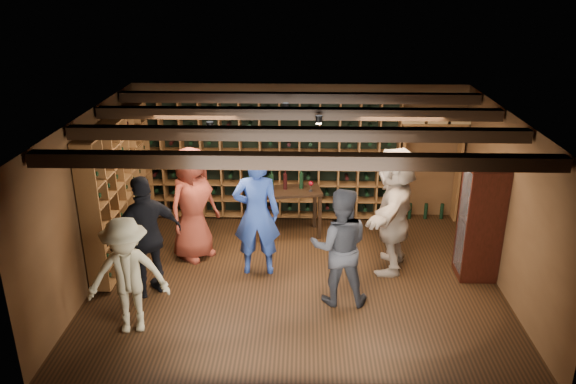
{
  "coord_description": "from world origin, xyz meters",
  "views": [
    {
      "loc": [
        0.09,
        -7.44,
        4.35
      ],
      "look_at": [
        -0.13,
        0.2,
        1.34
      ],
      "focal_mm": 35.0,
      "sensor_mm": 36.0,
      "label": 1
    }
  ],
  "objects_px": {
    "guest_red_floral": "(193,204)",
    "guest_beige": "(394,209)",
    "man_grey_suit": "(340,247)",
    "guest_woman_black": "(147,237)",
    "tasting_table": "(288,195)",
    "display_cabinet": "(480,225)",
    "guest_khaki": "(127,276)",
    "man_blue_shirt": "(256,214)"
  },
  "relations": [
    {
      "from": "guest_beige",
      "to": "tasting_table",
      "type": "height_order",
      "value": "guest_beige"
    },
    {
      "from": "man_grey_suit",
      "to": "guest_woman_black",
      "type": "height_order",
      "value": "guest_woman_black"
    },
    {
      "from": "guest_khaki",
      "to": "guest_beige",
      "type": "height_order",
      "value": "guest_beige"
    },
    {
      "from": "display_cabinet",
      "to": "guest_beige",
      "type": "bearing_deg",
      "value": 169.65
    },
    {
      "from": "display_cabinet",
      "to": "guest_red_floral",
      "type": "relative_size",
      "value": 0.94
    },
    {
      "from": "guest_beige",
      "to": "tasting_table",
      "type": "bearing_deg",
      "value": -108.15
    },
    {
      "from": "display_cabinet",
      "to": "tasting_table",
      "type": "relative_size",
      "value": 1.46
    },
    {
      "from": "guest_red_floral",
      "to": "tasting_table",
      "type": "bearing_deg",
      "value": -22.94
    },
    {
      "from": "guest_khaki",
      "to": "guest_beige",
      "type": "xyz_separation_m",
      "value": [
        3.58,
        1.76,
        0.2
      ]
    },
    {
      "from": "display_cabinet",
      "to": "guest_red_floral",
      "type": "height_order",
      "value": "guest_red_floral"
    },
    {
      "from": "guest_khaki",
      "to": "man_grey_suit",
      "type": "bearing_deg",
      "value": 5.94
    },
    {
      "from": "tasting_table",
      "to": "guest_khaki",
      "type": "bearing_deg",
      "value": -133.65
    },
    {
      "from": "guest_beige",
      "to": "tasting_table",
      "type": "relative_size",
      "value": 1.64
    },
    {
      "from": "guest_woman_black",
      "to": "tasting_table",
      "type": "distance_m",
      "value": 2.76
    },
    {
      "from": "display_cabinet",
      "to": "guest_woman_black",
      "type": "xyz_separation_m",
      "value": [
        -4.81,
        -0.62,
        0.04
      ]
    },
    {
      "from": "display_cabinet",
      "to": "guest_beige",
      "type": "height_order",
      "value": "guest_beige"
    },
    {
      "from": "guest_beige",
      "to": "man_grey_suit",
      "type": "bearing_deg",
      "value": -25.02
    },
    {
      "from": "man_grey_suit",
      "to": "guest_red_floral",
      "type": "height_order",
      "value": "guest_red_floral"
    },
    {
      "from": "guest_red_floral",
      "to": "tasting_table",
      "type": "distance_m",
      "value": 1.72
    },
    {
      "from": "display_cabinet",
      "to": "guest_woman_black",
      "type": "bearing_deg",
      "value": -172.62
    },
    {
      "from": "man_blue_shirt",
      "to": "guest_woman_black",
      "type": "distance_m",
      "value": 1.63
    },
    {
      "from": "guest_woman_black",
      "to": "tasting_table",
      "type": "height_order",
      "value": "guest_woman_black"
    },
    {
      "from": "man_blue_shirt",
      "to": "tasting_table",
      "type": "xyz_separation_m",
      "value": [
        0.43,
        1.32,
        -0.22
      ]
    },
    {
      "from": "guest_beige",
      "to": "man_blue_shirt",
      "type": "bearing_deg",
      "value": -68.33
    },
    {
      "from": "man_grey_suit",
      "to": "guest_woman_black",
      "type": "xyz_separation_m",
      "value": [
        -2.69,
        0.15,
        0.05
      ]
    },
    {
      "from": "guest_khaki",
      "to": "guest_red_floral",
      "type": "bearing_deg",
      "value": 67.8
    },
    {
      "from": "guest_khaki",
      "to": "guest_beige",
      "type": "bearing_deg",
      "value": 16.35
    },
    {
      "from": "man_blue_shirt",
      "to": "tasting_table",
      "type": "distance_m",
      "value": 1.41
    },
    {
      "from": "guest_red_floral",
      "to": "display_cabinet",
      "type": "bearing_deg",
      "value": -59.22
    },
    {
      "from": "display_cabinet",
      "to": "guest_beige",
      "type": "xyz_separation_m",
      "value": [
        -1.24,
        0.23,
        0.13
      ]
    },
    {
      "from": "man_grey_suit",
      "to": "tasting_table",
      "type": "distance_m",
      "value": 2.26
    },
    {
      "from": "guest_beige",
      "to": "display_cabinet",
      "type": "bearing_deg",
      "value": 95.99
    },
    {
      "from": "guest_beige",
      "to": "tasting_table",
      "type": "xyz_separation_m",
      "value": [
        -1.64,
        1.13,
        -0.24
      ]
    },
    {
      "from": "display_cabinet",
      "to": "man_grey_suit",
      "type": "height_order",
      "value": "display_cabinet"
    },
    {
      "from": "display_cabinet",
      "to": "guest_beige",
      "type": "distance_m",
      "value": 1.27
    },
    {
      "from": "display_cabinet",
      "to": "guest_woman_black",
      "type": "relative_size",
      "value": 0.98
    },
    {
      "from": "man_blue_shirt",
      "to": "guest_khaki",
      "type": "bearing_deg",
      "value": 43.36
    },
    {
      "from": "man_grey_suit",
      "to": "guest_khaki",
      "type": "relative_size",
      "value": 1.08
    },
    {
      "from": "guest_khaki",
      "to": "tasting_table",
      "type": "distance_m",
      "value": 3.48
    },
    {
      "from": "guest_red_floral",
      "to": "guest_beige",
      "type": "height_order",
      "value": "guest_beige"
    },
    {
      "from": "guest_red_floral",
      "to": "tasting_table",
      "type": "xyz_separation_m",
      "value": [
        1.49,
        0.85,
        -0.18
      ]
    },
    {
      "from": "guest_woman_black",
      "to": "guest_beige",
      "type": "bearing_deg",
      "value": 154.15
    }
  ]
}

